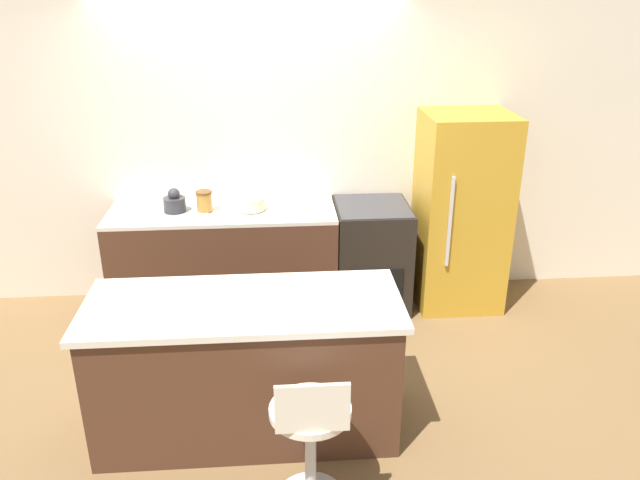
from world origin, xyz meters
TOP-DOWN VIEW (x-y plane):
  - ground_plane at (0.00, 0.00)m, footprint 14.00×14.00m
  - wall_back at (0.00, 0.70)m, footprint 8.00×0.06m
  - back_counter at (-0.28, 0.35)m, footprint 1.84×0.65m
  - kitchen_island at (-0.05, -1.24)m, footprint 1.86×0.75m
  - oven_range at (0.96, 0.35)m, footprint 0.62×0.67m
  - refrigerator at (1.71, 0.34)m, footprint 0.70×0.68m
  - stool_chair at (0.30, -1.91)m, footprint 0.42×0.42m
  - kettle at (-0.65, 0.33)m, footprint 0.18×0.18m
  - mixing_bowl at (-0.04, 0.33)m, footprint 0.22×0.22m
  - canister_jar at (-0.41, 0.33)m, footprint 0.13×0.13m

SIDE VIEW (x-z plane):
  - ground_plane at x=0.00m, z-range 0.00..0.00m
  - stool_chair at x=0.30m, z-range 0.00..0.89m
  - back_counter at x=-0.28m, z-range 0.00..0.90m
  - kitchen_island at x=-0.05m, z-range 0.00..0.90m
  - oven_range at x=0.96m, z-range 0.00..0.90m
  - refrigerator at x=1.71m, z-range 0.00..1.66m
  - mixing_bowl at x=-0.04m, z-range 0.90..1.01m
  - kettle at x=-0.65m, z-range 0.88..1.08m
  - canister_jar at x=-0.41m, z-range 0.90..1.07m
  - wall_back at x=0.00m, z-range 0.00..2.60m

